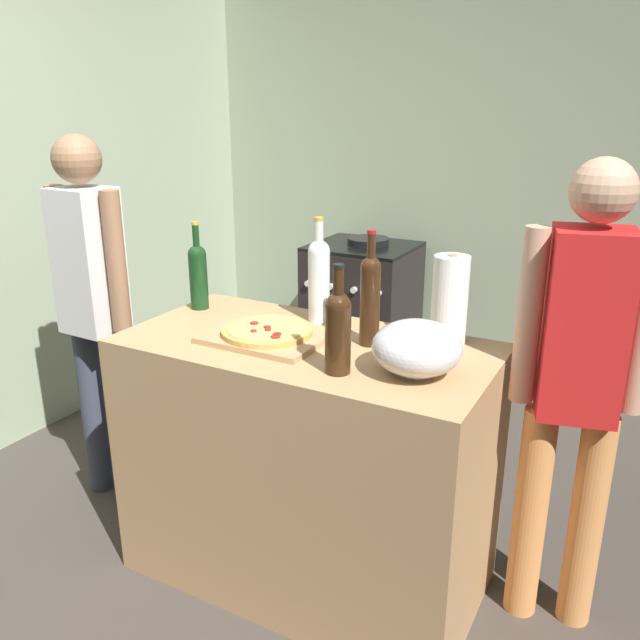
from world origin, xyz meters
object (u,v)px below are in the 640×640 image
pizza (267,331)px  person_in_stripes (93,301)px  mixing_bowl (417,348)px  wine_bottle_dark (198,273)px  paper_towel_roll (450,300)px  wine_bottle_amber (338,328)px  person_in_red (577,377)px  wine_bottle_green (319,276)px  wine_bottle_clear (370,296)px  stove (362,311)px

pizza → person_in_stripes: bearing=175.6°
mixing_bowl → wine_bottle_dark: wine_bottle_dark is taller
mixing_bowl → paper_towel_roll: paper_towel_roll is taller
wine_bottle_amber → person_in_red: bearing=31.3°
wine_bottle_green → wine_bottle_clear: 0.30m
pizza → mixing_bowl: (0.55, -0.04, 0.05)m
paper_towel_roll → stove: bearing=123.4°
wine_bottle_amber → mixing_bowl: bearing=25.1°
pizza → wine_bottle_clear: (0.33, 0.12, 0.14)m
paper_towel_roll → wine_bottle_green: bearing=-179.7°
wine_bottle_clear → stove: bearing=115.3°
paper_towel_roll → stove: 1.99m
wine_bottle_clear → person_in_stripes: (-1.24, -0.05, -0.19)m
mixing_bowl → wine_bottle_dark: 1.01m
paper_towel_roll → wine_bottle_clear: wine_bottle_clear is taller
stove → person_in_stripes: person_in_stripes is taller
paper_towel_roll → wine_bottle_amber: size_ratio=0.91×
wine_bottle_green → person_in_stripes: bearing=-168.9°
mixing_bowl → pizza: bearing=175.7°
wine_bottle_clear → wine_bottle_dark: wine_bottle_clear is taller
wine_bottle_green → wine_bottle_clear: bearing=-27.7°
pizza → wine_bottle_clear: bearing=20.2°
wine_bottle_amber → wine_bottle_dark: bearing=157.9°
mixing_bowl → paper_towel_roll: bearing=90.2°
person_in_red → wine_bottle_clear: bearing=-169.1°
wine_bottle_amber → person_in_red: 0.76m
mixing_bowl → person_in_stripes: person_in_stripes is taller
wine_bottle_green → pizza: bearing=-103.1°
mixing_bowl → person_in_stripes: 1.47m
mixing_bowl → wine_bottle_amber: 0.24m
mixing_bowl → wine_bottle_dark: size_ratio=0.78×
wine_bottle_green → wine_bottle_dark: bearing=-169.5°
mixing_bowl → stove: mixing_bowl is taller
wine_bottle_amber → wine_bottle_clear: wine_bottle_clear is taller
pizza → mixing_bowl: size_ratio=1.16×
mixing_bowl → wine_bottle_amber: (-0.21, -0.10, 0.06)m
paper_towel_roll → wine_bottle_green: wine_bottle_green is taller
wine_bottle_dark → stove: bearing=92.0°
mixing_bowl → stove: (-1.04, 1.88, -0.58)m
wine_bottle_green → wine_bottle_dark: 0.50m
wine_bottle_amber → stove: size_ratio=0.37×
paper_towel_roll → wine_bottle_amber: 0.46m
wine_bottle_dark → person_in_red: size_ratio=0.22×
wine_bottle_green → wine_bottle_dark: wine_bottle_green is taller
stove → person_in_stripes: bearing=-103.5°
pizza → stove: size_ratio=0.34×
wine_bottle_dark → pizza: bearing=-21.8°
wine_bottle_amber → stove: (-0.83, 1.98, -0.64)m
wine_bottle_green → person_in_stripes: person_in_stripes is taller
wine_bottle_clear → person_in_stripes: 1.25m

